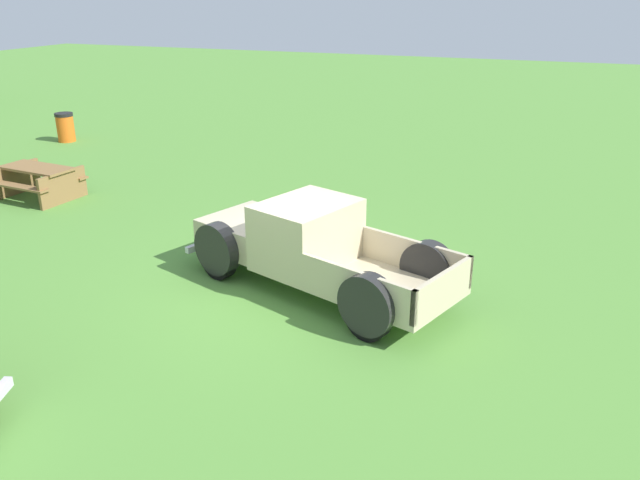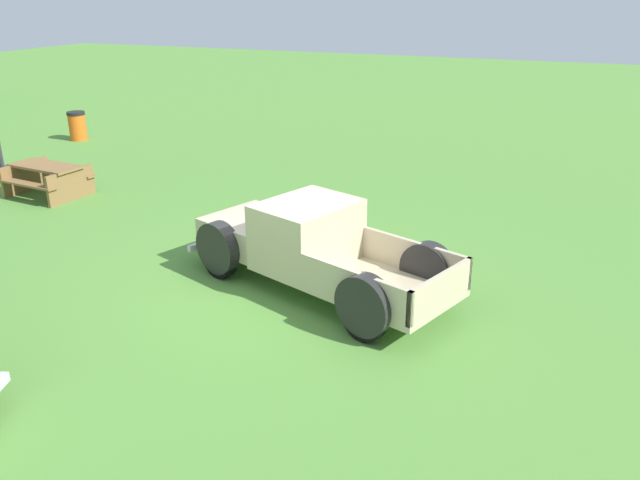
{
  "view_description": "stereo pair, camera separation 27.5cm",
  "coord_description": "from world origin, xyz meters",
  "views": [
    {
      "loc": [
        -8.97,
        -4.18,
        4.81
      ],
      "look_at": [
        0.23,
        -0.61,
        0.9
      ],
      "focal_mm": 35.9,
      "sensor_mm": 36.0,
      "label": 1
    },
    {
      "loc": [
        -8.87,
        -4.43,
        4.81
      ],
      "look_at": [
        0.23,
        -0.61,
        0.9
      ],
      "focal_mm": 35.9,
      "sensor_mm": 36.0,
      "label": 2
    }
  ],
  "objects": [
    {
      "name": "ground_plane",
      "position": [
        0.0,
        0.0,
        0.0
      ],
      "size": [
        80.0,
        80.0,
        0.0
      ],
      "primitive_type": "plane",
      "color": "#548C38"
    },
    {
      "name": "pickup_truck_foreground",
      "position": [
        0.35,
        -0.27,
        0.71
      ],
      "size": [
        3.25,
        5.17,
        1.49
      ],
      "color": "#C6B793",
      "rests_on": "ground_plane"
    },
    {
      "name": "picnic_table",
      "position": [
        2.51,
        7.63,
        0.49
      ],
      "size": [
        1.64,
        1.93,
        0.78
      ],
      "color": "olive",
      "rests_on": "ground_plane"
    },
    {
      "name": "trash_can",
      "position": [
        7.7,
        11.39,
        0.48
      ],
      "size": [
        0.59,
        0.59,
        0.95
      ],
      "color": "orange",
      "rests_on": "ground_plane"
    }
  ]
}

